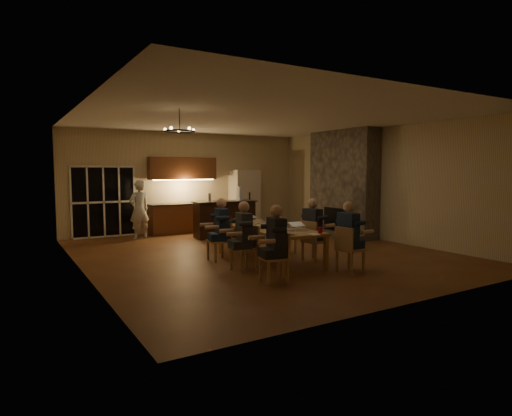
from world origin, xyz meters
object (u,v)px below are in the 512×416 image
object	(u,v)px
plate_far	(267,222)
mug_front	(277,227)
chair_left_near	(274,257)
redcup_mid	(243,223)
can_right	(277,222)
plate_near	(296,228)
laptop_b	(300,225)
person_right_near	(348,236)
standing_person	(139,210)
can_cola	(230,218)
refrigerator	(245,199)
chair_left_far	(219,240)
laptop_d	(276,221)
chair_right_near	(350,249)
laptop_c	(259,222)
chair_left_mid	(244,248)
bar_blender	(240,193)
mug_mid	(262,222)
redcup_near	(320,230)
bar_island	(225,219)
mug_back	(235,222)
dining_table	(268,244)
chair_right_mid	(314,241)
chair_right_far	(285,234)
person_right_mid	(312,230)
chandelier	(180,131)
laptop_f	(254,217)
person_left_near	(276,244)
bar_bottle	(210,197)
laptop_e	(236,218)
laptop_a	(285,228)
person_left_far	(222,229)
plate_left	(281,233)

from	to	relation	value
plate_far	mug_front	bearing A→B (deg)	-112.77
chair_left_near	redcup_mid	xyz separation A→B (m)	(0.51, 2.04, 0.37)
can_right	plate_near	xyz separation A→B (m)	(-0.00, -0.72, -0.05)
laptop_b	person_right_near	bearing A→B (deg)	-47.41
standing_person	can_cola	xyz separation A→B (m)	(1.37, -3.07, -0.04)
refrigerator	plate_far	size ratio (longest dim) A/B	8.48
chair_left_far	laptop_d	world-z (taller)	laptop_d
chair_left_near	chair_right_near	world-z (taller)	same
refrigerator	chair_left_far	world-z (taller)	refrigerator
laptop_c	chair_left_mid	bearing A→B (deg)	13.54
laptop_b	chair_left_near	bearing A→B (deg)	-144.01
refrigerator	laptop_c	size ratio (longest dim) A/B	6.25
laptop_d	bar_blender	world-z (taller)	bar_blender
laptop_d	mug_mid	bearing A→B (deg)	106.56
laptop_b	can_right	xyz separation A→B (m)	(0.15, 1.05, -0.05)
redcup_near	chair_right_near	bearing A→B (deg)	-36.28
bar_island	chair_left_near	distance (m)	5.37
mug_back	can_cola	distance (m)	0.62
dining_table	chair_left_near	world-z (taller)	chair_left_near
standing_person	redcup_mid	world-z (taller)	standing_person
person_right_near	chair_right_mid	bearing A→B (deg)	-2.25
plate_near	bar_blender	distance (m)	4.19
chair_right_far	laptop_d	world-z (taller)	laptop_d
laptop_b	mug_front	xyz separation A→B (m)	(-0.29, 0.40, -0.06)
chair_right_far	laptop_c	world-z (taller)	laptop_c
laptop_b	bar_blender	xyz separation A→B (m)	(1.01, 4.39, 0.43)
chair_left_mid	chair_right_far	xyz separation A→B (m)	(1.79, 1.14, 0.00)
chair_right_mid	person_right_mid	xyz separation A→B (m)	(-0.04, 0.03, 0.24)
chair_left_far	chandelier	distance (m)	2.53
person_right_near	plate_far	world-z (taller)	person_right_near
laptop_f	redcup_near	size ratio (longest dim) A/B	2.67
person_left_near	chair_left_far	bearing A→B (deg)	-167.96
dining_table	laptop_c	size ratio (longest dim) A/B	8.88
chandelier	redcup_near	xyz separation A→B (m)	(2.28, -1.59, -1.94)
mug_back	chair_right_mid	bearing A→B (deg)	-47.07
bar_bottle	laptop_f	bearing A→B (deg)	-90.12
laptop_d	can_cola	xyz separation A→B (m)	(-0.37, 1.45, -0.05)
person_right_mid	mug_front	world-z (taller)	person_right_mid
laptop_e	redcup_near	xyz separation A→B (m)	(0.59, -2.38, -0.05)
person_right_near	chandelier	xyz separation A→B (m)	(-2.76, 1.86, 2.06)
dining_table	plate_far	distance (m)	0.90
dining_table	chair_right_far	bearing A→B (deg)	35.06
person_right_mid	bar_bottle	xyz separation A→B (m)	(-0.60, 4.04, 0.51)
chair_left_mid	laptop_a	size ratio (longest dim) A/B	2.78
person_right_near	mug_mid	world-z (taller)	person_right_near
chair_left_mid	laptop_d	world-z (taller)	laptop_d
person_right_near	standing_person	xyz separation A→B (m)	(-2.42, 6.09, 0.16)
plate_near	bar_island	bearing A→B (deg)	85.05
person_left_far	plate_left	world-z (taller)	person_left_far
chair_left_far	chair_right_far	xyz separation A→B (m)	(1.79, 0.01, 0.00)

